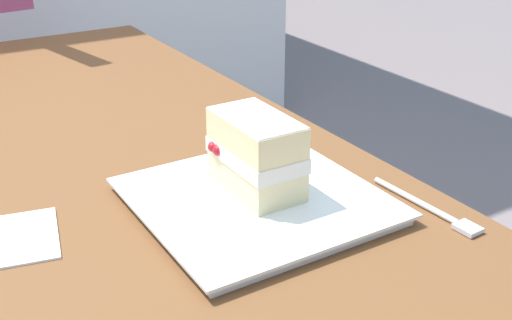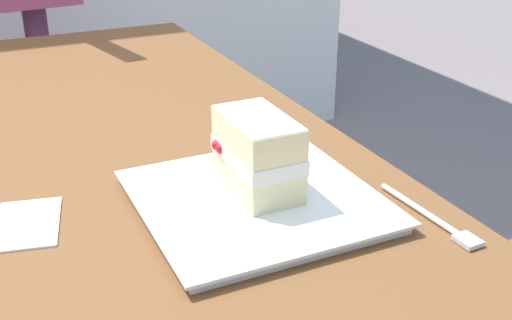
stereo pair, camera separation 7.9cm
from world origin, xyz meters
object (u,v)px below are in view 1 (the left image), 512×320
(dessert_fork, at_px, (431,209))
(paper_napkin, at_px, (25,237))
(patio_table, at_px, (34,238))
(dessert_plate, at_px, (256,201))
(cake_slice, at_px, (256,154))

(dessert_fork, distance_m, paper_napkin, 0.50)
(patio_table, bearing_deg, dessert_plate, -132.68)
(dessert_plate, distance_m, paper_napkin, 0.28)
(dessert_plate, height_order, paper_napkin, dessert_plate)
(cake_slice, bearing_deg, dessert_plate, 148.16)
(cake_slice, bearing_deg, patio_table, 50.65)
(paper_napkin, bearing_deg, dessert_plate, -105.88)
(patio_table, distance_m, dessert_plate, 0.34)
(cake_slice, relative_size, dessert_fork, 0.77)
(patio_table, height_order, cake_slice, cake_slice)
(cake_slice, relative_size, paper_napkin, 1.00)
(patio_table, relative_size, dessert_plate, 5.57)
(cake_slice, bearing_deg, dessert_fork, -129.59)
(dessert_fork, bearing_deg, cake_slice, 50.41)
(patio_table, distance_m, cake_slice, 0.35)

